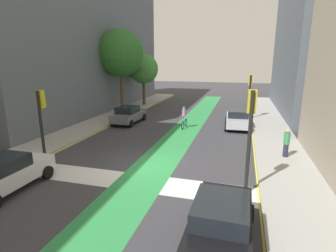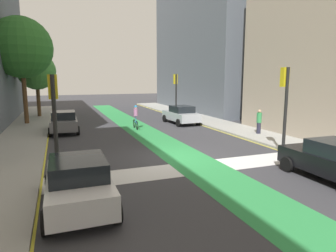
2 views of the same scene
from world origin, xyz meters
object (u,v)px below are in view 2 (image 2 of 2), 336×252
(traffic_signal_near_left, at_px, (54,106))
(car_white_left_near, at_px, (78,182))
(car_black_right_near, at_px, (335,161))
(street_tree_far, at_px, (36,71))
(street_tree_near, at_px, (21,48))
(cyclist_in_lane, at_px, (136,117))
(car_silver_right_far, at_px, (181,115))
(traffic_signal_near_right, at_px, (285,95))
(pedestrian_sidewalk_right_a, at_px, (259,121))
(car_grey_left_far, at_px, (64,122))
(traffic_signal_far_right, at_px, (176,88))

(traffic_signal_near_left, distance_m, car_white_left_near, 3.90)
(car_black_right_near, relative_size, street_tree_far, 0.67)
(street_tree_near, bearing_deg, car_black_right_near, -57.31)
(traffic_signal_near_left, relative_size, cyclist_in_lane, 2.19)
(traffic_signal_near_left, xyz_separation_m, car_silver_right_far, (10.11, 11.09, -2.06))
(car_black_right_near, bearing_deg, cyclist_in_lane, 106.70)
(traffic_signal_near_right, distance_m, traffic_signal_near_left, 10.78)
(traffic_signal_near_right, relative_size, car_white_left_near, 1.06)
(street_tree_far, bearing_deg, pedestrian_sidewalk_right_a, -46.84)
(traffic_signal_near_left, xyz_separation_m, cyclist_in_lane, (5.74, 9.84, -1.89))
(traffic_signal_near_right, height_order, car_grey_left_far, traffic_signal_near_right)
(cyclist_in_lane, xyz_separation_m, pedestrian_sidewalk_right_a, (7.26, -5.62, 0.02))
(traffic_signal_far_right, relative_size, cyclist_in_lane, 2.32)
(car_grey_left_far, bearing_deg, pedestrian_sidewalk_right_a, -25.56)
(traffic_signal_near_left, relative_size, pedestrian_sidewalk_right_a, 2.45)
(cyclist_in_lane, height_order, street_tree_far, street_tree_far)
(traffic_signal_near_right, distance_m, car_grey_left_far, 15.07)
(traffic_signal_near_right, relative_size, car_silver_right_far, 1.04)
(car_white_left_near, bearing_deg, car_silver_right_far, 56.47)
(car_silver_right_far, distance_m, car_grey_left_far, 9.69)
(cyclist_in_lane, relative_size, street_tree_near, 0.21)
(traffic_signal_far_right, distance_m, cyclist_in_lane, 7.43)
(cyclist_in_lane, bearing_deg, car_black_right_near, -73.30)
(traffic_signal_near_right, relative_size, car_grey_left_far, 1.05)
(traffic_signal_near_left, relative_size, car_black_right_near, 0.96)
(cyclist_in_lane, distance_m, street_tree_near, 11.07)
(traffic_signal_far_right, bearing_deg, cyclist_in_lane, -137.79)
(traffic_signal_far_right, relative_size, car_white_left_near, 1.02)
(car_white_left_near, xyz_separation_m, car_grey_left_far, (-0.14, 13.48, 0.00))
(car_white_left_near, height_order, pedestrian_sidewalk_right_a, pedestrian_sidewalk_right_a)
(traffic_signal_far_right, xyz_separation_m, pedestrian_sidewalk_right_a, (1.96, -10.42, -2.02))
(pedestrian_sidewalk_right_a, relative_size, street_tree_far, 0.26)
(traffic_signal_far_right, distance_m, car_grey_left_far, 11.67)
(pedestrian_sidewalk_right_a, bearing_deg, car_white_left_near, -148.88)
(traffic_signal_near_right, relative_size, cyclist_in_lane, 2.40)
(car_black_right_near, relative_size, pedestrian_sidewalk_right_a, 2.55)
(traffic_signal_near_right, distance_m, cyclist_in_lane, 11.72)
(car_silver_right_far, bearing_deg, car_white_left_near, -123.53)
(traffic_signal_near_left, bearing_deg, pedestrian_sidewalk_right_a, 17.99)
(traffic_signal_far_right, xyz_separation_m, street_tree_near, (-13.45, 0.39, 3.35))
(car_grey_left_far, bearing_deg, car_white_left_near, -89.41)
(car_white_left_near, bearing_deg, street_tree_far, 95.61)
(traffic_signal_far_right, distance_m, car_white_left_near, 20.84)
(traffic_signal_near_right, xyz_separation_m, cyclist_in_lane, (-5.02, 10.37, -2.14))
(traffic_signal_far_right, bearing_deg, car_black_right_near, -93.18)
(car_black_right_near, bearing_deg, traffic_signal_far_right, 86.82)
(traffic_signal_far_right, relative_size, car_black_right_near, 1.02)
(car_black_right_near, bearing_deg, car_silver_right_far, 89.53)
(car_white_left_near, height_order, car_grey_left_far, same)
(car_white_left_near, distance_m, cyclist_in_lane, 14.08)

